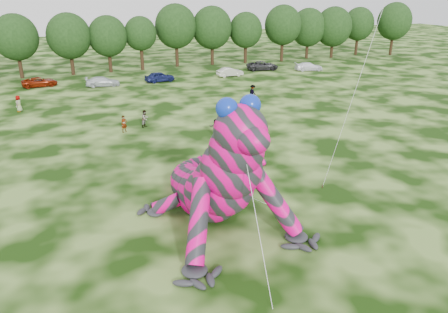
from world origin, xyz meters
TOP-DOWN VIEW (x-y plane):
  - ground at (0.00, 0.00)m, footprint 240.00×240.00m
  - inflatable_gecko at (-5.01, 6.13)m, footprint 16.18×18.35m
  - tree_6 at (-17.56, 56.68)m, footprint 6.52×5.86m
  - tree_7 at (-10.08, 56.80)m, footprint 6.68×6.01m
  - tree_8 at (-4.22, 56.99)m, footprint 6.14×5.53m
  - tree_9 at (1.06, 57.35)m, footprint 5.27×4.74m
  - tree_10 at (7.40, 58.58)m, footprint 7.09×6.38m
  - tree_11 at (13.79, 58.20)m, footprint 7.01×6.31m
  - tree_12 at (20.01, 57.74)m, footprint 5.99×5.39m
  - tree_13 at (27.13, 57.13)m, footprint 6.83×6.15m
  - tree_14 at (33.46, 58.72)m, footprint 6.82×6.14m
  - tree_15 at (38.47, 57.77)m, footprint 7.17×6.45m
  - tree_16 at (45.45, 59.37)m, footprint 6.26×5.63m
  - tree_17 at (51.95, 56.66)m, footprint 6.98×6.28m
  - car_2 at (-14.91, 49.11)m, footprint 4.95×2.72m
  - car_3 at (-6.65, 46.20)m, footprint 4.76×2.27m
  - car_4 at (1.50, 46.47)m, footprint 4.53×2.35m
  - car_5 at (12.64, 46.67)m, footprint 4.22×1.71m
  - car_6 at (19.82, 49.98)m, footprint 5.55×3.10m
  - car_7 at (26.77, 46.75)m, footprint 4.93×2.75m
  - spectator_0 at (-7.04, 24.18)m, footprint 0.70×0.58m
  - spectator_2 at (9.76, 31.68)m, footprint 0.89×1.30m
  - spectator_1 at (-4.84, 25.11)m, footprint 1.06×1.05m
  - spectator_4 at (-16.85, 35.87)m, footprint 0.87×1.04m
  - spectator_5 at (0.72, 19.80)m, footprint 1.54×1.42m

SIDE VIEW (x-z plane):
  - ground at x=0.00m, z-range 0.00..0.00m
  - car_2 at x=-14.91m, z-range 0.00..1.32m
  - car_3 at x=-6.65m, z-range 0.00..1.34m
  - car_7 at x=26.77m, z-range 0.00..1.35m
  - car_5 at x=12.64m, z-range 0.00..1.36m
  - car_6 at x=19.82m, z-range 0.00..1.47m
  - car_4 at x=1.50m, z-range 0.00..1.47m
  - spectator_0 at x=-7.04m, z-range 0.00..1.64m
  - spectator_5 at x=0.72m, z-range 0.00..1.72m
  - spectator_1 at x=-4.84m, z-range 0.00..1.72m
  - spectator_4 at x=-16.85m, z-range 0.00..1.81m
  - spectator_2 at x=9.76m, z-range 0.00..1.85m
  - inflatable_gecko at x=-5.01m, z-range 0.00..8.21m
  - tree_9 at x=1.06m, z-range 0.00..8.68m
  - tree_8 at x=-4.22m, z-range 0.00..8.94m
  - tree_12 at x=20.01m, z-range 0.00..8.97m
  - tree_16 at x=45.45m, z-range 0.00..9.37m
  - tree_14 at x=33.46m, z-range 0.00..9.40m
  - tree_7 at x=-10.08m, z-range 0.00..9.48m
  - tree_6 at x=-17.56m, z-range 0.00..9.49m
  - tree_15 at x=38.47m, z-range 0.00..9.63m
  - tree_11 at x=13.79m, z-range 0.00..10.07m
  - tree_13 at x=27.13m, z-range 0.00..10.13m
  - tree_17 at x=51.95m, z-range 0.00..10.30m
  - tree_10 at x=7.40m, z-range 0.00..10.50m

